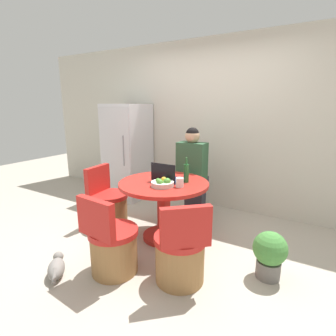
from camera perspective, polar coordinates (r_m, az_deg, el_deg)
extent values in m
plane|color=#B2A899|center=(3.19, -2.16, -16.83)|extent=(12.00, 12.00, 0.00)
cube|color=beige|center=(4.21, 9.80, 9.07)|extent=(7.00, 0.06, 2.60)
cube|color=silver|center=(4.66, -8.77, 3.54)|extent=(0.66, 0.65, 1.64)
cube|color=silver|center=(4.41, -11.51, 2.87)|extent=(0.64, 0.01, 1.54)
cylinder|color=gray|center=(4.26, -9.68, 3.69)|extent=(0.02, 0.02, 0.49)
cylinder|color=#B2261E|center=(3.38, -0.90, -14.52)|extent=(0.52, 0.52, 0.05)
cylinder|color=#B2261E|center=(3.23, -0.92, -9.15)|extent=(0.16, 0.16, 0.64)
cylinder|color=#B2261E|center=(3.12, -0.94, -3.41)|extent=(1.07, 1.07, 0.04)
cylinder|color=#9E7042|center=(3.72, -12.39, -9.16)|extent=(0.45, 0.45, 0.40)
cylinder|color=red|center=(3.64, -12.57, -5.87)|extent=(0.48, 0.48, 0.06)
cube|color=red|center=(3.70, -15.07, -2.33)|extent=(0.10, 0.44, 0.36)
cylinder|color=#9E7042|center=(2.76, -11.62, -17.58)|extent=(0.45, 0.45, 0.40)
cylinder|color=red|center=(2.65, -11.86, -13.38)|extent=(0.48, 0.48, 0.06)
cube|color=red|center=(2.45, -15.46, -10.55)|extent=(0.44, 0.11, 0.36)
cylinder|color=#9E7042|center=(2.60, 2.57, -19.50)|extent=(0.45, 0.45, 0.40)
cylinder|color=red|center=(2.48, 2.63, -15.11)|extent=(0.48, 0.48, 0.06)
cube|color=red|center=(2.22, 3.92, -12.74)|extent=(0.37, 0.34, 0.36)
cube|color=#2D2D38|center=(3.98, 5.90, -6.97)|extent=(0.28, 0.16, 0.45)
cube|color=#2D2D38|center=(3.83, 5.63, -3.09)|extent=(0.32, 0.36, 0.14)
cube|color=#2D5638|center=(3.68, 5.22, 1.54)|extent=(0.40, 0.22, 0.52)
sphere|color=tan|center=(3.62, 5.33, 6.96)|extent=(0.20, 0.20, 0.20)
sphere|color=black|center=(3.62, 5.34, 7.35)|extent=(0.18, 0.18, 0.18)
cube|color=#141947|center=(3.18, 0.11, -2.49)|extent=(0.32, 0.26, 0.02)
cube|color=black|center=(3.05, -1.12, -1.00)|extent=(0.32, 0.01, 0.21)
cylinder|color=beige|center=(2.94, -1.20, -3.49)|extent=(0.26, 0.26, 0.05)
sphere|color=#4C9333|center=(2.90, -0.20, -2.99)|extent=(0.08, 0.08, 0.08)
sphere|color=orange|center=(2.98, -0.87, -2.60)|extent=(0.07, 0.07, 0.07)
sphere|color=#4C9333|center=(2.96, -2.17, -2.80)|extent=(0.06, 0.06, 0.06)
sphere|color=#4C9333|center=(2.88, -1.79, -3.16)|extent=(0.08, 0.08, 0.08)
cylinder|color=white|center=(2.91, 2.56, -3.16)|extent=(0.09, 0.09, 0.10)
cylinder|color=#23602D|center=(3.08, 3.99, -1.17)|extent=(0.06, 0.06, 0.21)
cylinder|color=#23602D|center=(3.05, 4.04, 1.54)|extent=(0.02, 0.02, 0.08)
ellipsoid|color=gray|center=(2.91, -23.14, -19.53)|extent=(0.32, 0.32, 0.16)
sphere|color=gray|center=(3.04, -22.76, -17.36)|extent=(0.10, 0.10, 0.10)
cylinder|color=gray|center=(2.79, -23.54, -20.75)|extent=(0.12, 0.12, 0.11)
cylinder|color=slate|center=(2.85, 20.94, -19.85)|extent=(0.23, 0.23, 0.17)
sphere|color=#47893D|center=(2.74, 21.34, -15.97)|extent=(0.32, 0.32, 0.32)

